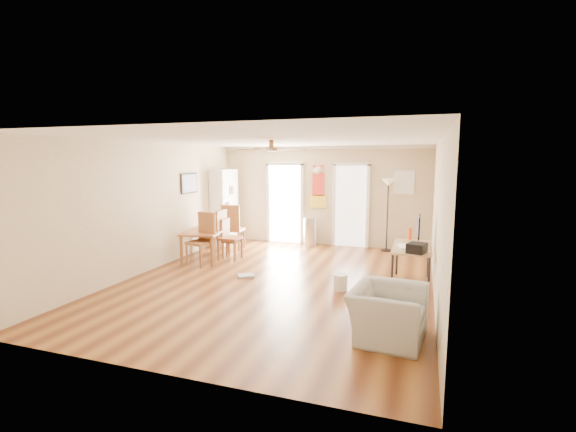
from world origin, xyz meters
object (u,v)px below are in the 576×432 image
(torchiere_lamp, at_px, (387,215))
(printer, at_px, (417,248))
(bookshelf, at_px, (224,207))
(computer_desk, at_px, (411,266))
(dining_chair_right_a, at_px, (232,239))
(dining_chair_right_b, at_px, (230,235))
(armchair, at_px, (388,313))
(dining_chair_far, at_px, (234,227))
(wastebasket_a, at_px, (340,282))
(dining_table, at_px, (206,244))
(trash_can, at_px, (310,232))
(dining_chair_near, at_px, (200,240))
(wastebasket_b, at_px, (381,296))

(torchiere_lamp, distance_m, printer, 3.28)
(bookshelf, height_order, torchiere_lamp, bookshelf)
(computer_desk, bearing_deg, dining_chair_right_a, 168.77)
(dining_chair_right_b, distance_m, armchair, 4.86)
(dining_chair_right_a, height_order, dining_chair_far, dining_chair_far)
(computer_desk, bearing_deg, dining_chair_far, 159.14)
(wastebasket_a, bearing_deg, dining_table, 159.68)
(wastebasket_a, height_order, armchair, armchair)
(dining_chair_right_b, distance_m, torchiere_lamp, 3.87)
(dining_chair_far, bearing_deg, wastebasket_a, 137.52)
(dining_chair_right_a, relative_size, computer_desk, 0.68)
(dining_chair_far, bearing_deg, bookshelf, -51.98)
(dining_chair_far, bearing_deg, trash_can, -156.05)
(printer, bearing_deg, bookshelf, 168.20)
(torchiere_lamp, bearing_deg, computer_desk, -76.01)
(trash_can, bearing_deg, armchair, -64.50)
(bookshelf, bearing_deg, dining_chair_right_a, -65.22)
(torchiere_lamp, bearing_deg, dining_chair_near, -143.99)
(dining_chair_right_a, xyz_separation_m, wastebasket_a, (2.81, -1.48, -0.31))
(dining_chair_right_a, distance_m, wastebasket_b, 4.12)
(printer, bearing_deg, dining_table, -176.05)
(dining_chair_far, bearing_deg, dining_chair_near, 84.20)
(dining_chair_right_a, height_order, printer, dining_chair_right_a)
(dining_chair_near, relative_size, armchair, 1.11)
(printer, height_order, wastebasket_b, printer)
(computer_desk, bearing_deg, printer, -80.71)
(dining_table, xyz_separation_m, printer, (4.60, -1.06, 0.46))
(bookshelf, relative_size, dining_chair_near, 1.79)
(bookshelf, xyz_separation_m, dining_chair_right_b, (0.93, -1.54, -0.44))
(computer_desk, xyz_separation_m, wastebasket_a, (-1.16, -0.69, -0.22))
(bookshelf, xyz_separation_m, wastebasket_a, (3.74, -2.91, -0.86))
(trash_can, distance_m, printer, 4.19)
(bookshelf, height_order, dining_chair_near, bookshelf)
(dining_chair_near, relative_size, printer, 3.50)
(computer_desk, bearing_deg, bookshelf, 155.62)
(dining_chair_right_b, height_order, trash_can, dining_chair_right_b)
(dining_chair_near, relative_size, torchiere_lamp, 0.62)
(dining_chair_right_a, xyz_separation_m, dining_chair_right_b, (0.00, -0.10, 0.10))
(wastebasket_b, bearing_deg, printer, 57.35)
(torchiere_lamp, height_order, wastebasket_a, torchiere_lamp)
(torchiere_lamp, distance_m, armchair, 5.12)
(printer, bearing_deg, wastebasket_a, -154.54)
(dining_chair_near, distance_m, armchair, 4.78)
(dining_table, distance_m, dining_chair_right_a, 0.61)
(printer, bearing_deg, wastebasket_b, -105.75)
(dining_chair_right_a, distance_m, trash_can, 2.30)
(dining_table, relative_size, wastebasket_b, 4.04)
(computer_desk, relative_size, armchair, 1.33)
(dining_chair_near, relative_size, trash_can, 1.51)
(wastebasket_b, bearing_deg, dining_chair_far, 143.39)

